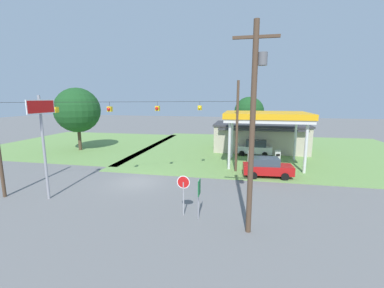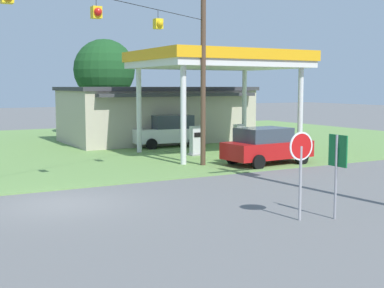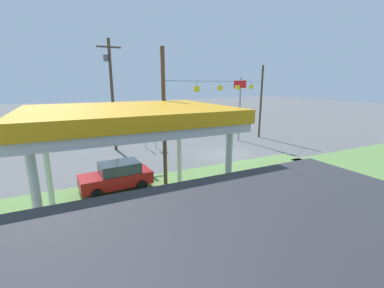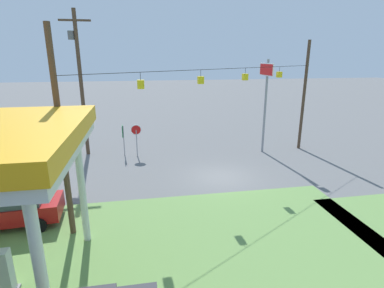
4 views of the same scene
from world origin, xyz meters
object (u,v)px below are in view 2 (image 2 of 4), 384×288
gas_station_canopy (218,61)px  gas_station_store (156,114)px  fuel_pump_far (239,139)px  tree_behind_station (104,70)px  stop_sign_roadside (301,156)px  route_sign (337,159)px  fuel_pump_near (196,142)px  car_at_pumps_front (266,146)px  car_at_pumps_rear (168,131)px

gas_station_canopy → gas_station_store: 8.61m
gas_station_canopy → fuel_pump_far: (1.41, -0.00, -4.33)m
gas_station_store → tree_behind_station: size_ratio=1.68×
stop_sign_roadside → route_sign: bearing=160.6°
gas_station_store → stop_sign_roadside: size_ratio=4.90×
gas_station_store → stop_sign_roadside: gas_station_store is taller
tree_behind_station → gas_station_canopy: bearing=-83.8°
gas_station_store → fuel_pump_near: gas_station_store is taller
gas_station_canopy → route_sign: 15.05m
stop_sign_roadside → tree_behind_station: bearing=-98.5°
gas_station_store → car_at_pumps_front: bearing=-90.1°
gas_station_canopy → car_at_pumps_rear: size_ratio=1.88×
tree_behind_station → car_at_pumps_rear: bearing=-85.9°
gas_station_canopy → fuel_pump_near: size_ratio=5.27×
fuel_pump_near → stop_sign_roadside: bearing=-107.3°
stop_sign_roadside → tree_behind_station: size_ratio=0.34×
gas_station_store → car_at_pumps_front: 12.50m
gas_station_canopy → car_at_pumps_front: (-0.04, -4.48, -4.17)m
gas_station_canopy → fuel_pump_near: gas_station_canopy is taller
fuel_pump_near → tree_behind_station: tree_behind_station is taller
car_at_pumps_front → gas_station_store: bearing=86.0°
tree_behind_station → gas_station_store: bearing=-75.9°
fuel_pump_far → stop_sign_roadside: size_ratio=0.65×
fuel_pump_near → route_sign: bearing=-103.0°
gas_station_store → car_at_pumps_front: gas_station_store is taller
fuel_pump_far → tree_behind_station: 14.85m
fuel_pump_far → route_sign: size_ratio=0.67×
fuel_pump_near → car_at_pumps_rear: size_ratio=0.36×
fuel_pump_near → fuel_pump_far: bearing=0.0°
car_at_pumps_front → tree_behind_station: 18.92m
gas_station_store → car_at_pumps_rear: (-0.81, -3.51, -0.86)m
route_sign → tree_behind_station: (3.11, 27.85, 3.25)m
gas_station_canopy → car_at_pumps_rear: gas_station_canopy is taller
fuel_pump_far → route_sign: (-6.04, -13.91, 0.94)m
car_at_pumps_front → stop_sign_roadside: stop_sign_roadside is taller
car_at_pumps_rear → route_sign: route_sign is taller
tree_behind_station → route_sign: bearing=-96.4°
gas_station_canopy → stop_sign_roadside: (-5.64, -13.55, -3.28)m
gas_station_store → fuel_pump_far: size_ratio=7.58×
gas_station_canopy → gas_station_store: size_ratio=0.70×
fuel_pump_near → route_sign: size_ratio=0.67×
gas_station_canopy → car_at_pumps_front: size_ratio=1.91×
gas_station_canopy → tree_behind_station: (-1.52, 13.94, -0.13)m
gas_station_store → fuel_pump_near: (-1.39, -7.98, -1.10)m
fuel_pump_far → car_at_pumps_front: (-1.45, -4.48, 0.15)m
gas_station_canopy → gas_station_store: gas_station_canopy is taller
route_sign → car_at_pumps_front: bearing=64.0°
fuel_pump_near → tree_behind_station: size_ratio=0.22×
fuel_pump_near → stop_sign_roadside: stop_sign_roadside is taller
car_at_pumps_rear → tree_behind_station: tree_behind_station is taller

